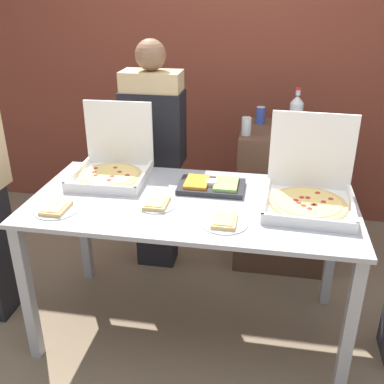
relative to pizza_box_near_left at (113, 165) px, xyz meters
The scene contains 14 objects.
ground_plane 1.14m from the pizza_box_near_left, 24.61° to the right, with size 16.00×16.00×0.00m, color #847056.
brick_wall_behind 1.61m from the pizza_box_near_left, 69.54° to the left, with size 10.00×0.06×2.80m.
buffet_table 0.63m from the pizza_box_near_left, 24.61° to the right, with size 1.80×0.89×0.90m.
pizza_box_near_left is the anchor object (origin of this frame).
pizza_box_far_right 1.19m from the pizza_box_near_left, ahead, with size 0.49×0.50×0.46m.
paper_plate_front_right 0.53m from the pizza_box_near_left, 105.93° to the right, with size 0.23×0.23×0.03m.
paper_plate_front_left 0.51m from the pizza_box_near_left, 43.75° to the right, with size 0.21×0.21×0.03m.
paper_plate_front_center 0.89m from the pizza_box_near_left, 32.90° to the right, with size 0.24×0.24×0.03m.
veggie_tray 0.63m from the pizza_box_near_left, ahead, with size 0.38×0.24×0.05m.
sideboard_podium 1.36m from the pizza_box_near_left, 32.60° to the left, with size 0.69×0.58×1.04m.
soda_bottle 1.29m from the pizza_box_near_left, 29.61° to the left, with size 0.09×0.09×0.31m.
soda_can_silver 0.95m from the pizza_box_near_left, 34.07° to the left, with size 0.07×0.07×0.12m.
soda_can_colored 1.21m from the pizza_box_near_left, 43.79° to the left, with size 0.07×0.07×0.12m.
person_server_vest 0.48m from the pizza_box_near_left, 72.68° to the left, with size 0.42×0.24×1.67m.
Camera 1 is at (0.39, -2.21, 1.99)m, focal length 42.00 mm.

